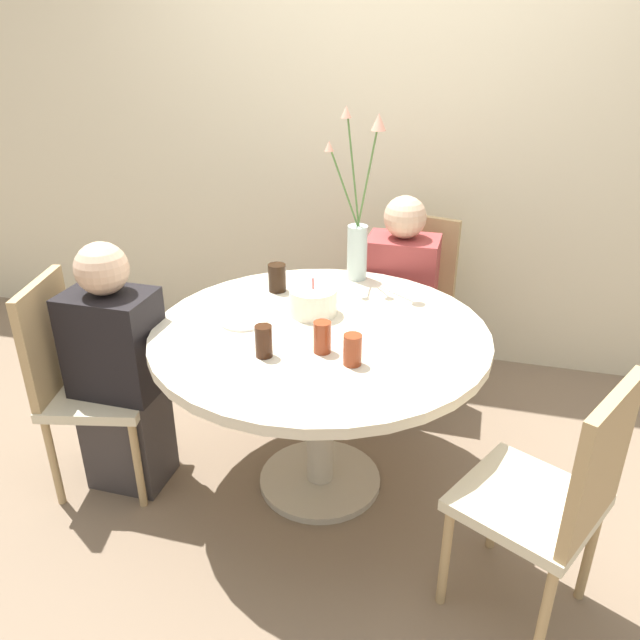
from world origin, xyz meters
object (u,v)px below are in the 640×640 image
(drink_glass_1, at_px, (322,337))
(person_boy, at_px, (399,308))
(drink_glass_3, at_px, (277,278))
(chair_near_front, at_px, (80,375))
(birthday_cake, at_px, (313,301))
(side_plate, at_px, (244,321))
(drink_glass_0, at_px, (353,350))
(person_woman, at_px, (119,378))
(flower_vase, at_px, (358,232))
(drink_glass_2, at_px, (264,341))
(chair_left_flank, at_px, (412,295))
(chair_right_flank, at_px, (556,493))

(drink_glass_1, xyz_separation_m, person_boy, (0.14, 0.95, -0.29))
(drink_glass_1, xyz_separation_m, drink_glass_3, (-0.33, 0.48, 0.00))
(chair_near_front, distance_m, drink_glass_3, 0.90)
(birthday_cake, distance_m, drink_glass_3, 0.28)
(side_plate, relative_size, drink_glass_0, 1.68)
(drink_glass_1, xyz_separation_m, person_woman, (-0.84, -0.01, -0.29))
(birthday_cake, bearing_deg, flower_vase, 77.67)
(birthday_cake, xyz_separation_m, flower_vase, (0.09, 0.41, 0.17))
(side_plate, height_order, drink_glass_2, drink_glass_2)
(drink_glass_0, bearing_deg, drink_glass_1, 154.74)
(chair_left_flank, height_order, person_woman, person_woman)
(chair_right_flank, relative_size, drink_glass_0, 8.22)
(chair_near_front, relative_size, flower_vase, 1.20)
(chair_left_flank, xyz_separation_m, chair_right_flank, (0.63, -1.38, 0.00))
(drink_glass_1, relative_size, person_boy, 0.11)
(flower_vase, distance_m, person_boy, 0.55)
(drink_glass_1, bearing_deg, person_boy, 81.62)
(drink_glass_1, height_order, drink_glass_2, same)
(drink_glass_0, distance_m, drink_glass_3, 0.71)
(drink_glass_1, distance_m, person_woman, 0.89)
(flower_vase, bearing_deg, chair_right_flank, -49.53)
(chair_right_flank, distance_m, drink_glass_3, 1.40)
(drink_glass_1, bearing_deg, chair_left_flank, 80.82)
(drink_glass_0, bearing_deg, person_boy, 88.98)
(chair_right_flank, bearing_deg, drink_glass_2, -73.68)
(drink_glass_2, bearing_deg, drink_glass_1, 23.95)
(person_boy, bearing_deg, chair_right_flank, -61.52)
(chair_right_flank, distance_m, flower_vase, 1.36)
(chair_near_front, distance_m, side_plate, 0.71)
(chair_left_flank, bearing_deg, drink_glass_2, -93.16)
(chair_left_flank, xyz_separation_m, person_boy, (-0.04, -0.16, -0.01))
(chair_left_flank, height_order, side_plate, chair_left_flank)
(birthday_cake, relative_size, person_woman, 0.18)
(person_boy, bearing_deg, drink_glass_2, -107.57)
(person_woman, bearing_deg, chair_left_flank, 47.68)
(drink_glass_2, bearing_deg, drink_glass_3, 104.46)
(drink_glass_1, relative_size, person_woman, 0.11)
(flower_vase, height_order, person_woman, flower_vase)
(drink_glass_1, distance_m, drink_glass_3, 0.59)
(side_plate, bearing_deg, drink_glass_3, 85.57)
(drink_glass_0, xyz_separation_m, drink_glass_2, (-0.31, -0.03, 0.00))
(chair_left_flank, distance_m, person_woman, 1.51)
(chair_left_flank, distance_m, person_boy, 0.16)
(chair_right_flank, bearing_deg, chair_near_front, -69.89)
(chair_left_flank, bearing_deg, drink_glass_1, -85.23)
(chair_near_front, distance_m, drink_glass_1, 1.04)
(person_woman, bearing_deg, flower_vase, 41.50)
(flower_vase, relative_size, drink_glass_1, 6.51)
(birthday_cake, distance_m, drink_glass_0, 0.43)
(chair_right_flank, relative_size, flower_vase, 1.20)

